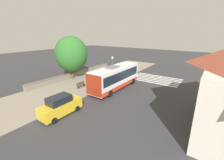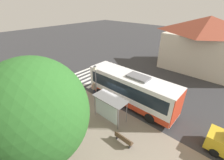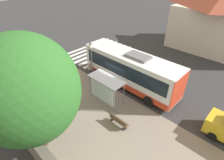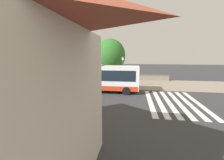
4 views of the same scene
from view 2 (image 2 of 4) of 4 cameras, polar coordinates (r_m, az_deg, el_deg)
name	(u,v)px [view 2 (image 2 of 4)]	position (r m, az deg, el deg)	size (l,w,h in m)	color
ground_plane	(114,106)	(16.69, 0.86, -9.87)	(120.00, 120.00, 0.00)	#353538
sidewalk_plaza	(81,129)	(14.45, -11.60, -17.80)	(9.00, 44.00, 0.02)	gray
crosswalk_stripes	(99,72)	(24.33, -4.83, 2.98)	(9.00, 5.25, 0.01)	silver
stone_wall	(35,156)	(13.06, -27.38, -24.24)	(0.60, 20.00, 1.06)	slate
background_building	(204,44)	(27.95, 31.50, 11.68)	(7.76, 11.61, 8.35)	beige
bus	(131,89)	(16.18, 7.30, -3.32)	(2.73, 10.11, 3.66)	white
bus_shelter	(109,103)	(13.87, -1.15, -8.57)	(1.51, 3.28, 2.40)	slate
pedestrian	(94,88)	(18.00, -6.85, -3.03)	(0.34, 0.23, 1.74)	#2D3347
bench	(123,139)	(12.85, 4.36, -21.56)	(0.40, 1.63, 0.88)	brown
street_lamp_near	(96,82)	(15.73, -6.18, -0.76)	(0.28, 0.28, 4.61)	#4C4C51
shade_tree	(37,113)	(9.48, -26.69, -11.26)	(5.84, 5.84, 7.91)	brown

